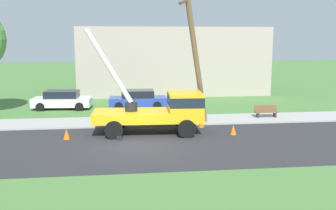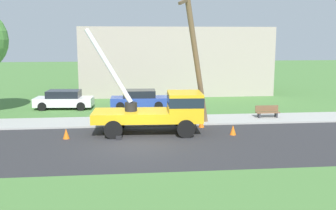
{
  "view_description": "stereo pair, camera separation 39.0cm",
  "coord_description": "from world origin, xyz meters",
  "px_view_note": "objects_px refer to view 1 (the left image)",
  "views": [
    {
      "loc": [
        -0.82,
        -19.44,
        5.44
      ],
      "look_at": [
        2.0,
        3.66,
        1.43
      ],
      "focal_mm": 42.01,
      "sensor_mm": 36.0,
      "label": 1
    },
    {
      "loc": [
        -0.43,
        -19.49,
        5.44
      ],
      "look_at": [
        2.0,
        3.66,
        1.43
      ],
      "focal_mm": 42.01,
      "sensor_mm": 36.0,
      "label": 2
    }
  ],
  "objects_px": {
    "leaning_utility_pole": "(195,54)",
    "traffic_cone_curbside": "(201,123)",
    "traffic_cone_ahead": "(233,130)",
    "parked_sedan_blue": "(138,99)",
    "parked_sedan_white": "(62,100)",
    "park_bench": "(266,112)",
    "traffic_cone_behind": "(66,134)",
    "utility_truck": "(162,109)"
  },
  "relations": [
    {
      "from": "traffic_cone_behind",
      "to": "utility_truck",
      "type": "bearing_deg",
      "value": 8.86
    },
    {
      "from": "leaning_utility_pole",
      "to": "traffic_cone_ahead",
      "type": "xyz_separation_m",
      "value": [
        1.8,
        -2.23,
        -4.17
      ]
    },
    {
      "from": "traffic_cone_ahead",
      "to": "parked_sedan_white",
      "type": "bearing_deg",
      "value": 138.57
    },
    {
      "from": "utility_truck",
      "to": "traffic_cone_behind",
      "type": "bearing_deg",
      "value": -171.14
    },
    {
      "from": "traffic_cone_ahead",
      "to": "parked_sedan_blue",
      "type": "height_order",
      "value": "parked_sedan_blue"
    },
    {
      "from": "traffic_cone_curbside",
      "to": "utility_truck",
      "type": "bearing_deg",
      "value": -155.79
    },
    {
      "from": "traffic_cone_ahead",
      "to": "traffic_cone_behind",
      "type": "distance_m",
      "value": 9.26
    },
    {
      "from": "traffic_cone_behind",
      "to": "traffic_cone_ahead",
      "type": "bearing_deg",
      "value": -0.61
    },
    {
      "from": "utility_truck",
      "to": "parked_sedan_white",
      "type": "height_order",
      "value": "utility_truck"
    },
    {
      "from": "parked_sedan_blue",
      "to": "utility_truck",
      "type": "bearing_deg",
      "value": -82.73
    },
    {
      "from": "utility_truck",
      "to": "traffic_cone_curbside",
      "type": "height_order",
      "value": "utility_truck"
    },
    {
      "from": "leaning_utility_pole",
      "to": "park_bench",
      "type": "bearing_deg",
      "value": 19.54
    },
    {
      "from": "traffic_cone_curbside",
      "to": "traffic_cone_ahead",
      "type": "bearing_deg",
      "value": -55.35
    },
    {
      "from": "leaning_utility_pole",
      "to": "traffic_cone_curbside",
      "type": "distance_m",
      "value": 4.19
    },
    {
      "from": "utility_truck",
      "to": "traffic_cone_behind",
      "type": "xyz_separation_m",
      "value": [
        -5.32,
        -0.83,
        -1.13
      ]
    },
    {
      "from": "leaning_utility_pole",
      "to": "parked_sedan_blue",
      "type": "distance_m",
      "value": 8.46
    },
    {
      "from": "traffic_cone_ahead",
      "to": "traffic_cone_behind",
      "type": "xyz_separation_m",
      "value": [
        -9.26,
        0.1,
        0.0
      ]
    },
    {
      "from": "utility_truck",
      "to": "park_bench",
      "type": "relative_size",
      "value": 4.22
    },
    {
      "from": "leaning_utility_pole",
      "to": "traffic_cone_curbside",
      "type": "bearing_deg",
      "value": -24.67
    },
    {
      "from": "traffic_cone_behind",
      "to": "parked_sedan_white",
      "type": "height_order",
      "value": "parked_sedan_white"
    },
    {
      "from": "park_bench",
      "to": "parked_sedan_white",
      "type": "bearing_deg",
      "value": 159.25
    },
    {
      "from": "traffic_cone_curbside",
      "to": "park_bench",
      "type": "relative_size",
      "value": 0.35
    },
    {
      "from": "leaning_utility_pole",
      "to": "traffic_cone_ahead",
      "type": "height_order",
      "value": "leaning_utility_pole"
    },
    {
      "from": "traffic_cone_curbside",
      "to": "parked_sedan_blue",
      "type": "xyz_separation_m",
      "value": [
        -3.56,
        7.07,
        0.43
      ]
    },
    {
      "from": "traffic_cone_ahead",
      "to": "parked_sedan_blue",
      "type": "distance_m",
      "value": 10.41
    },
    {
      "from": "parked_sedan_blue",
      "to": "park_bench",
      "type": "relative_size",
      "value": 2.78
    },
    {
      "from": "traffic_cone_curbside",
      "to": "parked_sedan_white",
      "type": "bearing_deg",
      "value": 141.45
    },
    {
      "from": "parked_sedan_blue",
      "to": "parked_sedan_white",
      "type": "bearing_deg",
      "value": 176.09
    },
    {
      "from": "traffic_cone_ahead",
      "to": "park_bench",
      "type": "xyz_separation_m",
      "value": [
        3.49,
        4.11,
        0.18
      ]
    },
    {
      "from": "traffic_cone_curbside",
      "to": "parked_sedan_blue",
      "type": "height_order",
      "value": "parked_sedan_blue"
    },
    {
      "from": "leaning_utility_pole",
      "to": "parked_sedan_blue",
      "type": "height_order",
      "value": "leaning_utility_pole"
    },
    {
      "from": "utility_truck",
      "to": "traffic_cone_behind",
      "type": "height_order",
      "value": "utility_truck"
    },
    {
      "from": "utility_truck",
      "to": "park_bench",
      "type": "xyz_separation_m",
      "value": [
        7.43,
        3.18,
        -0.95
      ]
    },
    {
      "from": "park_bench",
      "to": "traffic_cone_curbside",
      "type": "bearing_deg",
      "value": -157.34
    },
    {
      "from": "leaning_utility_pole",
      "to": "traffic_cone_curbside",
      "type": "height_order",
      "value": "leaning_utility_pole"
    },
    {
      "from": "utility_truck",
      "to": "park_bench",
      "type": "height_order",
      "value": "utility_truck"
    },
    {
      "from": "traffic_cone_ahead",
      "to": "traffic_cone_curbside",
      "type": "height_order",
      "value": "same"
    },
    {
      "from": "utility_truck",
      "to": "parked_sedan_blue",
      "type": "xyz_separation_m",
      "value": [
        -1.05,
        8.2,
        -0.7
      ]
    },
    {
      "from": "traffic_cone_ahead",
      "to": "traffic_cone_curbside",
      "type": "relative_size",
      "value": 1.0
    },
    {
      "from": "utility_truck",
      "to": "traffic_cone_curbside",
      "type": "distance_m",
      "value": 2.98
    },
    {
      "from": "traffic_cone_curbside",
      "to": "parked_sedan_blue",
      "type": "bearing_deg",
      "value": 116.74
    },
    {
      "from": "parked_sedan_white",
      "to": "leaning_utility_pole",
      "type": "bearing_deg",
      "value": -39.05
    }
  ]
}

